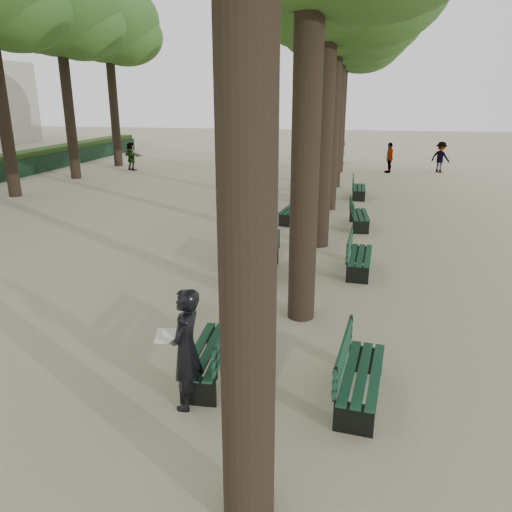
# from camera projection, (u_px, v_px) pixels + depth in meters

# --- Properties ---
(ground) EXTENTS (120.00, 120.00, 0.00)m
(ground) POSITION_uv_depth(u_px,v_px,m) (177.00, 393.00, 7.33)
(ground) COLOR tan
(ground) RESTS_ON ground
(tree_central_4) EXTENTS (6.00, 6.00, 9.95)m
(tree_central_4) POSITION_uv_depth(u_px,v_px,m) (343.00, 11.00, 21.52)
(tree_central_4) COLOR #33261C
(tree_central_4) RESTS_ON ground
(tree_central_5) EXTENTS (6.00, 6.00, 9.95)m
(tree_central_5) POSITION_uv_depth(u_px,v_px,m) (346.00, 26.00, 26.19)
(tree_central_5) COLOR #33261C
(tree_central_5) RESTS_ON ground
(tree_far_4) EXTENTS (6.00, 6.00, 10.45)m
(tree_far_4) POSITION_uv_depth(u_px,v_px,m) (58.00, 8.00, 23.83)
(tree_far_4) COLOR #33261C
(tree_far_4) RESTS_ON ground
(tree_far_5) EXTENTS (6.00, 6.00, 10.45)m
(tree_far_5) POSITION_uv_depth(u_px,v_px,m) (107.00, 22.00, 28.50)
(tree_far_5) COLOR #33261C
(tree_far_5) RESTS_ON ground
(bench_left_0) EXTENTS (0.65, 1.82, 0.92)m
(bench_left_0) POSITION_uv_depth(u_px,v_px,m) (211.00, 360.00, 7.68)
(bench_left_0) COLOR black
(bench_left_0) RESTS_ON ground
(bench_left_1) EXTENTS (0.66, 1.83, 0.92)m
(bench_left_1) POSITION_uv_depth(u_px,v_px,m) (265.00, 264.00, 12.11)
(bench_left_1) COLOR black
(bench_left_1) RESTS_ON ground
(bench_left_2) EXTENTS (0.81, 1.86, 0.92)m
(bench_left_2) POSITION_uv_depth(u_px,v_px,m) (292.00, 214.00, 17.20)
(bench_left_2) COLOR black
(bench_left_2) RESTS_ON ground
(bench_left_3) EXTENTS (0.68, 1.83, 0.92)m
(bench_left_3) POSITION_uv_depth(u_px,v_px,m) (305.00, 190.00, 21.51)
(bench_left_3) COLOR black
(bench_left_3) RESTS_ON ground
(bench_right_0) EXTENTS (0.76, 1.85, 0.92)m
(bench_right_0) POSITION_uv_depth(u_px,v_px,m) (361.00, 384.00, 7.06)
(bench_right_0) COLOR black
(bench_right_0) RESTS_ON ground
(bench_right_1) EXTENTS (0.67, 1.83, 0.92)m
(bench_right_1) POSITION_uv_depth(u_px,v_px,m) (359.00, 262.00, 12.23)
(bench_right_1) COLOR black
(bench_right_1) RESTS_ON ground
(bench_right_2) EXTENTS (0.70, 1.84, 0.92)m
(bench_right_2) POSITION_uv_depth(u_px,v_px,m) (359.00, 220.00, 16.39)
(bench_right_2) COLOR black
(bench_right_2) RESTS_ON ground
(bench_right_3) EXTENTS (0.57, 1.80, 0.92)m
(bench_right_3) POSITION_uv_depth(u_px,v_px,m) (359.00, 191.00, 21.21)
(bench_right_3) COLOR black
(bench_right_3) RESTS_ON ground
(man_with_map) EXTENTS (0.63, 0.72, 1.75)m
(man_with_map) POSITION_uv_depth(u_px,v_px,m) (186.00, 349.00, 6.78)
(man_with_map) COLOR black
(man_with_map) RESTS_ON ground
(pedestrian_d) EXTENTS (0.68, 0.82, 1.58)m
(pedestrian_d) POSITION_uv_depth(u_px,v_px,m) (341.00, 151.00, 31.80)
(pedestrian_d) COLOR #262628
(pedestrian_d) RESTS_ON ground
(pedestrian_c) EXTENTS (0.64, 1.04, 1.68)m
(pedestrian_c) POSITION_uv_depth(u_px,v_px,m) (389.00, 158.00, 27.98)
(pedestrian_c) COLOR #262628
(pedestrian_c) RESTS_ON ground
(pedestrian_b) EXTENTS (1.09, 0.93, 1.71)m
(pedestrian_b) POSITION_uv_depth(u_px,v_px,m) (441.00, 157.00, 28.08)
(pedestrian_b) COLOR #262628
(pedestrian_b) RESTS_ON ground
(pedestrian_e) EXTENTS (1.45, 1.00, 1.60)m
(pedestrian_e) POSITION_uv_depth(u_px,v_px,m) (131.00, 156.00, 28.97)
(pedestrian_e) COLOR #262628
(pedestrian_e) RESTS_ON ground
(pedestrian_a) EXTENTS (0.93, 0.93, 1.92)m
(pedestrian_a) POSITION_uv_depth(u_px,v_px,m) (260.00, 154.00, 28.77)
(pedestrian_a) COLOR #262628
(pedestrian_a) RESTS_ON ground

